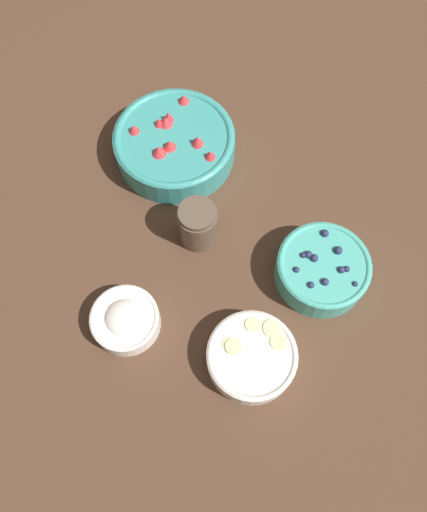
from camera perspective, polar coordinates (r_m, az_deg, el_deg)
name	(u,v)px	position (r m, az deg, el deg)	size (l,w,h in m)	color
ground_plane	(228,242)	(0.98, 1.65, 1.63)	(4.00, 4.00, 0.00)	#4C3323
bowl_strawberries	(175,143)	(1.05, -4.48, 12.75)	(0.25, 0.25, 0.09)	teal
bowl_blueberries	(322,269)	(0.94, 12.33, -1.43)	(0.17, 0.17, 0.07)	#47AD9E
bowl_bananas	(252,357)	(0.88, 4.39, -11.38)	(0.16, 0.16, 0.05)	silver
bowl_cream	(125,320)	(0.91, -10.05, -7.17)	(0.12, 0.12, 0.05)	white
jar_chocolate	(198,223)	(0.95, -1.75, 3.74)	(0.08, 0.08, 0.09)	brown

